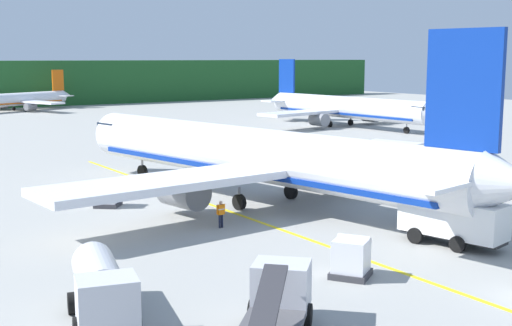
{
  "coord_description": "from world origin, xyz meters",
  "views": [
    {
      "loc": [
        -26.52,
        -15.8,
        10.36
      ],
      "look_at": [
        -1.07,
        22.21,
        3.24
      ],
      "focal_mm": 47.72,
      "sensor_mm": 36.0,
      "label": 1
    }
  ],
  "objects": [
    {
      "name": "airliner_foreground",
      "position": [
        0.29,
        24.13,
        3.39
      ],
      "size": [
        34.49,
        41.53,
        11.9
      ],
      "color": "white",
      "rests_on": "ground"
    },
    {
      "name": "service_truck_catering",
      "position": [
        -17.26,
        9.06,
        1.4
      ],
      "size": [
        3.48,
        6.51,
        2.4
      ],
      "color": "silver",
      "rests_on": "ground"
    },
    {
      "name": "apron_guide_line",
      "position": [
        -2.89,
        19.69,
        0.01
      ],
      "size": [
        0.3,
        60.0,
        0.01
      ],
      "primitive_type": "cube",
      "color": "yellow",
      "rests_on": "ground"
    },
    {
      "name": "cargo_container_near",
      "position": [
        -5.39,
        7.62,
        0.93
      ],
      "size": [
        2.44,
        2.44,
        1.97
      ],
      "color": "#333338",
      "rests_on": "ground"
    },
    {
      "name": "crew_loader_left",
      "position": [
        6.3,
        14.89,
        1.06
      ],
      "size": [
        0.34,
        0.61,
        1.78
      ],
      "color": "#191E33",
      "rests_on": "ground"
    },
    {
      "name": "cargo_container_mid",
      "position": [
        -9.18,
        28.78,
        0.88
      ],
      "size": [
        2.28,
        2.28,
        1.86
      ],
      "color": "#333338",
      "rests_on": "ground"
    },
    {
      "name": "airliner_mid_apron",
      "position": [
        41.58,
        61.94,
        2.88
      ],
      "size": [
        29.36,
        35.39,
        10.09
      ],
      "color": "silver",
      "rests_on": "ground"
    },
    {
      "name": "airliner_far_taxiway",
      "position": [
        8.42,
        120.11,
        2.24
      ],
      "size": [
        26.04,
        21.93,
        7.86
      ],
      "color": "white",
      "rests_on": "ground"
    },
    {
      "name": "crew_marshaller",
      "position": [
        -5.68,
        19.2,
        0.99
      ],
      "size": [
        0.63,
        0.26,
        1.68
      ],
      "color": "#191E33",
      "rests_on": "ground"
    },
    {
      "name": "service_truck_fuel",
      "position": [
        3.03,
        8.64,
        1.47
      ],
      "size": [
        3.38,
        6.1,
        2.56
      ],
      "color": "white",
      "rests_on": "ground"
    },
    {
      "name": "crew_loader_right",
      "position": [
        10.34,
        11.03,
        1.04
      ],
      "size": [
        0.63,
        0.24,
        1.75
      ],
      "color": "#191E33",
      "rests_on": "ground"
    },
    {
      "name": "ground",
      "position": [
        0.0,
        48.0,
        -0.1
      ],
      "size": [
        240.0,
        320.0,
        0.2
      ],
      "primitive_type": "cube",
      "color": "#999993"
    },
    {
      "name": "service_truck_pushback",
      "position": [
        -12.22,
        4.17,
        1.17
      ],
      "size": [
        6.14,
        6.14,
        2.72
      ],
      "color": "silver",
      "rests_on": "ground"
    }
  ]
}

